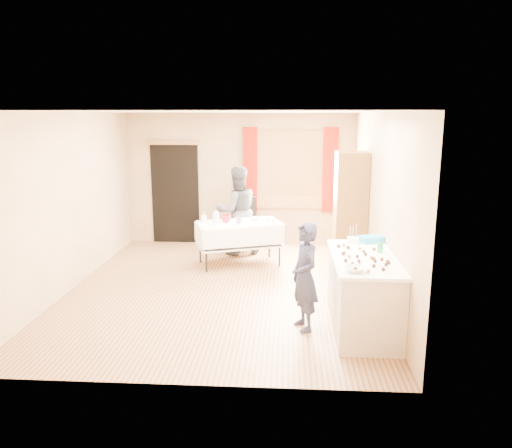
# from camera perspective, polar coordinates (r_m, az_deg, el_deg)

# --- Properties ---
(floor) EXTENTS (4.50, 5.50, 0.02)m
(floor) POSITION_cam_1_polar(r_m,az_deg,el_deg) (7.60, -3.84, -7.42)
(floor) COLOR #9E7047
(floor) RESTS_ON ground
(ceiling) EXTENTS (4.50, 5.50, 0.02)m
(ceiling) POSITION_cam_1_polar(r_m,az_deg,el_deg) (7.15, -4.15, 12.75)
(ceiling) COLOR white
(ceiling) RESTS_ON floor
(wall_back) EXTENTS (4.50, 0.02, 2.60)m
(wall_back) POSITION_cam_1_polar(r_m,az_deg,el_deg) (9.97, -1.90, 5.13)
(wall_back) COLOR tan
(wall_back) RESTS_ON floor
(wall_front) EXTENTS (4.50, 0.02, 2.60)m
(wall_front) POSITION_cam_1_polar(r_m,az_deg,el_deg) (4.60, -8.50, -3.68)
(wall_front) COLOR tan
(wall_front) RESTS_ON floor
(wall_left) EXTENTS (0.02, 5.50, 2.60)m
(wall_left) POSITION_cam_1_polar(r_m,az_deg,el_deg) (7.88, -20.52, 2.39)
(wall_left) COLOR tan
(wall_left) RESTS_ON floor
(wall_right) EXTENTS (0.02, 5.50, 2.60)m
(wall_right) POSITION_cam_1_polar(r_m,az_deg,el_deg) (7.31, 13.87, 2.09)
(wall_right) COLOR tan
(wall_right) RESTS_ON floor
(window_frame) EXTENTS (1.32, 0.06, 1.52)m
(window_frame) POSITION_cam_1_polar(r_m,az_deg,el_deg) (9.86, 3.90, 6.20)
(window_frame) COLOR olive
(window_frame) RESTS_ON wall_back
(window_pane) EXTENTS (1.20, 0.02, 1.40)m
(window_pane) POSITION_cam_1_polar(r_m,az_deg,el_deg) (9.85, 3.90, 6.19)
(window_pane) COLOR white
(window_pane) RESTS_ON wall_back
(curtain_left) EXTENTS (0.28, 0.06, 1.65)m
(curtain_left) POSITION_cam_1_polar(r_m,az_deg,el_deg) (9.84, -0.68, 6.21)
(curtain_left) COLOR maroon
(curtain_left) RESTS_ON wall_back
(curtain_right) EXTENTS (0.28, 0.06, 1.65)m
(curtain_right) POSITION_cam_1_polar(r_m,az_deg,el_deg) (9.84, 8.47, 6.08)
(curtain_right) COLOR maroon
(curtain_right) RESTS_ON wall_back
(doorway) EXTENTS (0.95, 0.04, 2.00)m
(doorway) POSITION_cam_1_polar(r_m,az_deg,el_deg) (10.19, -9.21, 3.43)
(doorway) COLOR black
(doorway) RESTS_ON floor
(door_lintel) EXTENTS (1.05, 0.06, 0.08)m
(door_lintel) POSITION_cam_1_polar(r_m,az_deg,el_deg) (10.05, -9.46, 9.15)
(door_lintel) COLOR olive
(door_lintel) RESTS_ON wall_back
(cabinet) EXTENTS (0.50, 0.60, 1.98)m
(cabinet) POSITION_cam_1_polar(r_m,az_deg,el_deg) (8.33, 10.70, 1.31)
(cabinet) COLOR brown
(cabinet) RESTS_ON floor
(counter) EXTENTS (0.77, 1.63, 0.91)m
(counter) POSITION_cam_1_polar(r_m,az_deg,el_deg) (6.23, 12.16, -7.70)
(counter) COLOR beige
(counter) RESTS_ON floor
(party_table) EXTENTS (1.60, 1.18, 0.75)m
(party_table) POSITION_cam_1_polar(r_m,az_deg,el_deg) (8.64, -1.91, -1.77)
(party_table) COLOR black
(party_table) RESTS_ON floor
(chair) EXTENTS (0.49, 0.49, 1.00)m
(chair) POSITION_cam_1_polar(r_m,az_deg,el_deg) (9.63, -1.02, -1.18)
(chair) COLOR black
(chair) RESTS_ON floor
(girl) EXTENTS (0.69, 0.63, 1.33)m
(girl) POSITION_cam_1_polar(r_m,az_deg,el_deg) (6.03, 5.59, -6.02)
(girl) COLOR #1E213C
(girl) RESTS_ON floor
(woman) EXTENTS (1.23, 1.18, 1.64)m
(woman) POSITION_cam_1_polar(r_m,az_deg,el_deg) (9.22, -2.16, 1.51)
(woman) COLOR black
(woman) RESTS_ON floor
(soda_can) EXTENTS (0.08, 0.08, 0.12)m
(soda_can) POSITION_cam_1_polar(r_m,az_deg,el_deg) (6.29, 14.00, -2.64)
(soda_can) COLOR #19994C
(soda_can) RESTS_ON counter
(mixing_bowl) EXTENTS (0.24, 0.24, 0.05)m
(mixing_bowl) POSITION_cam_1_polar(r_m,az_deg,el_deg) (5.49, 11.20, -5.09)
(mixing_bowl) COLOR white
(mixing_bowl) RESTS_ON counter
(foam_block) EXTENTS (0.16, 0.12, 0.08)m
(foam_block) POSITION_cam_1_polar(r_m,az_deg,el_deg) (6.67, 11.02, -1.83)
(foam_block) COLOR white
(foam_block) RESTS_ON counter
(blue_basket) EXTENTS (0.35, 0.29, 0.08)m
(blue_basket) POSITION_cam_1_polar(r_m,az_deg,el_deg) (6.78, 13.00, -1.69)
(blue_basket) COLOR #1A93DB
(blue_basket) RESTS_ON counter
(pitcher) EXTENTS (0.15, 0.15, 0.22)m
(pitcher) POSITION_cam_1_polar(r_m,az_deg,el_deg) (8.34, -4.61, 0.58)
(pitcher) COLOR silver
(pitcher) RESTS_ON party_table
(cup_red) EXTENTS (0.29, 0.29, 0.13)m
(cup_red) POSITION_cam_1_polar(r_m,az_deg,el_deg) (8.58, -3.42, 0.62)
(cup_red) COLOR #B90C2D
(cup_red) RESTS_ON party_table
(cup_rainbow) EXTENTS (0.25, 0.25, 0.12)m
(cup_rainbow) POSITION_cam_1_polar(r_m,az_deg,el_deg) (8.43, -2.00, 0.39)
(cup_rainbow) COLOR red
(cup_rainbow) RESTS_ON party_table
(small_bowl) EXTENTS (0.20, 0.20, 0.05)m
(small_bowl) POSITION_cam_1_polar(r_m,az_deg,el_deg) (8.76, -0.08, 0.64)
(small_bowl) COLOR white
(small_bowl) RESTS_ON party_table
(pastry_tray) EXTENTS (0.33, 0.29, 0.02)m
(pastry_tray) POSITION_cam_1_polar(r_m,az_deg,el_deg) (8.59, 1.36, 0.29)
(pastry_tray) COLOR white
(pastry_tray) RESTS_ON party_table
(bottle) EXTENTS (0.15, 0.16, 0.18)m
(bottle) POSITION_cam_1_polar(r_m,az_deg,el_deg) (8.62, -5.99, 0.81)
(bottle) COLOR white
(bottle) RESTS_ON party_table
(cake_balls) EXTENTS (0.54, 1.13, 0.04)m
(cake_balls) POSITION_cam_1_polar(r_m,az_deg,el_deg) (5.97, 11.92, -3.73)
(cake_balls) COLOR #3F2314
(cake_balls) RESTS_ON counter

